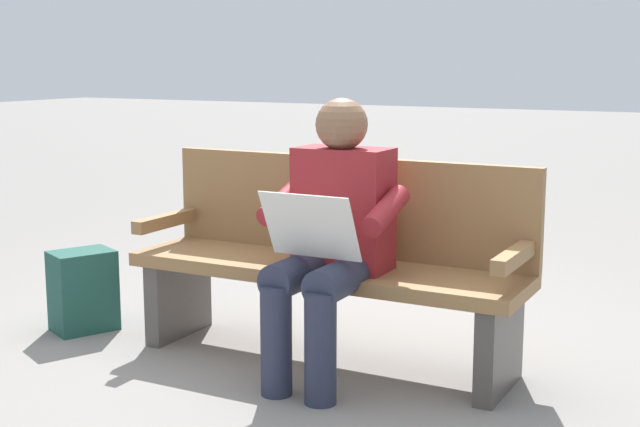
% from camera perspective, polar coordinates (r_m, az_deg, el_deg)
% --- Properties ---
extents(ground_plane, '(40.00, 40.00, 0.00)m').
position_cam_1_polar(ground_plane, '(4.05, 0.27, -9.41)').
color(ground_plane, gray).
extents(bench_near, '(1.80, 0.49, 0.90)m').
position_cam_1_polar(bench_near, '(3.98, 0.75, -2.87)').
color(bench_near, olive).
rests_on(bench_near, ground).
extents(person_seated, '(0.57, 0.57, 1.18)m').
position_cam_1_polar(person_seated, '(3.69, 0.73, -1.20)').
color(person_seated, maroon).
rests_on(person_seated, ground).
extents(backpack, '(0.34, 0.36, 0.40)m').
position_cam_1_polar(backpack, '(4.59, -14.98, -4.82)').
color(backpack, '#1E4C42').
rests_on(backpack, ground).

